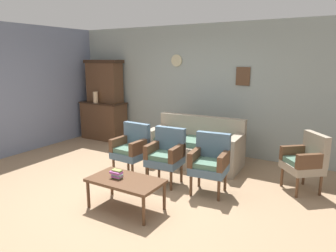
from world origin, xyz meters
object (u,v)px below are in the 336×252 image
coffee_table (126,182)px  armchair_by_doorway (166,153)px  book_stack_on_table (117,174)px  armchair_near_couch_end (210,161)px  side_cabinet (104,120)px  armchair_near_cabinet (132,147)px  vase_on_cabinet (96,97)px  floral_couch (196,148)px  wingback_chair_by_fireplace (306,160)px

coffee_table → armchair_by_doorway: bearing=89.6°
book_stack_on_table → armchair_near_couch_end: bearing=50.9°
side_cabinet → armchair_near_cabinet: side_cabinet is taller
vase_on_cabinet → armchair_near_couch_end: size_ratio=0.31×
floral_couch → coffee_table: bearing=-90.9°
armchair_by_doorway → armchair_near_couch_end: (0.75, 0.02, 0.00)m
side_cabinet → coffee_table: (2.81, -2.67, -0.09)m
vase_on_cabinet → armchair_near_couch_end: vase_on_cabinet is taller
armchair_near_cabinet → armchair_by_doorway: 0.69m
floral_couch → armchair_near_cabinet: (-0.72, -1.06, 0.17)m
side_cabinet → book_stack_on_table: (2.68, -2.70, 0.01)m
armchair_by_doorway → armchair_near_cabinet: bearing=-179.7°
armchair_near_cabinet → armchair_near_couch_end: bearing=1.0°
armchair_by_doorway → armchair_near_couch_end: size_ratio=1.00×
floral_couch → coffee_table: floral_couch is taller
armchair_near_cabinet → armchair_near_couch_end: (1.45, 0.03, 0.00)m
armchair_near_cabinet → wingback_chair_by_fireplace: same height
armchair_near_cabinet → vase_on_cabinet: bearing=146.3°
armchair_near_couch_end → wingback_chair_by_fireplace: (1.22, 0.79, 0.00)m
armchair_near_couch_end → coffee_table: (-0.76, -1.06, -0.12)m
side_cabinet → armchair_by_doorway: size_ratio=1.28×
armchair_by_doorway → book_stack_on_table: bearing=-97.0°
armchair_by_doorway → coffee_table: size_ratio=0.90×
armchair_near_couch_end → wingback_chair_by_fireplace: 1.46m
coffee_table → armchair_near_cabinet: bearing=123.5°
side_cabinet → armchair_near_couch_end: side_cabinet is taller
vase_on_cabinet → book_stack_on_table: bearing=-42.5°
wingback_chair_by_fireplace → book_stack_on_table: wingback_chair_by_fireplace is taller
armchair_near_couch_end → wingback_chair_by_fireplace: same height
vase_on_cabinet → coffee_table: vase_on_cabinet is taller
vase_on_cabinet → book_stack_on_table: size_ratio=1.59×
floral_couch → book_stack_on_table: (-0.15, -2.13, 0.15)m
armchair_by_doorway → coffee_table: (-0.01, -1.04, -0.12)m
armchair_near_cabinet → coffee_table: size_ratio=0.90×
floral_couch → armchair_by_doorway: size_ratio=1.98×
armchair_by_doorway → coffee_table: armchair_by_doorway is taller
book_stack_on_table → armchair_near_cabinet: bearing=117.9°
wingback_chair_by_fireplace → book_stack_on_table: size_ratio=5.20×
armchair_near_couch_end → coffee_table: size_ratio=0.90×
side_cabinet → vase_on_cabinet: size_ratio=4.19×
coffee_table → side_cabinet: bearing=136.4°
wingback_chair_by_fireplace → armchair_near_couch_end: bearing=-147.1°
side_cabinet → coffee_table: size_ratio=1.16×
armchair_near_cabinet → armchair_by_doorway: size_ratio=1.00×
floral_couch → wingback_chair_by_fireplace: size_ratio=1.98×
floral_couch → wingback_chair_by_fireplace: same height
floral_couch → armchair_near_couch_end: bearing=-54.8°
coffee_table → book_stack_on_table: 0.16m
coffee_table → book_stack_on_table: size_ratio=5.78×
vase_on_cabinet → armchair_near_cabinet: bearing=-33.7°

